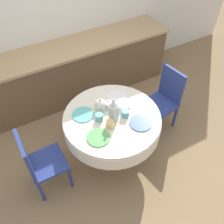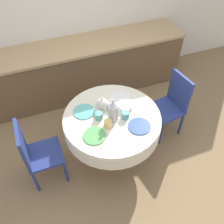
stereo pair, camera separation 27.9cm
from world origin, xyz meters
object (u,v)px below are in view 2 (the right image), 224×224
at_px(chair_left, 171,103).
at_px(teapot, 102,103).
at_px(coffee_carafe, 113,111).
at_px(chair_right, 36,152).

distance_m(chair_left, teapot, 1.01).
bearing_deg(coffee_carafe, chair_left, 11.61).
height_order(chair_left, coffee_carafe, coffee_carafe).
height_order(chair_right, teapot, chair_right).
bearing_deg(coffee_carafe, chair_right, 178.27).
xyz_separation_m(chair_left, teapot, (-0.96, 0.02, 0.31)).
xyz_separation_m(chair_left, chair_right, (-1.82, -0.16, 0.00)).
bearing_deg(chair_right, coffee_carafe, 87.69).
bearing_deg(chair_left, coffee_carafe, 92.26).
distance_m(chair_right, teapot, 0.93).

